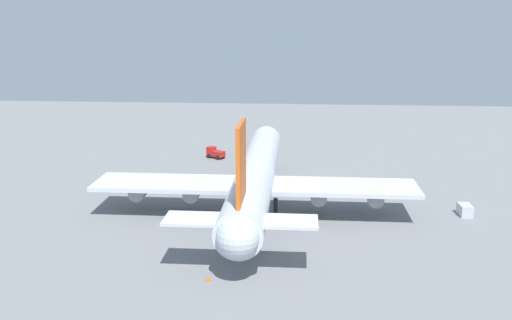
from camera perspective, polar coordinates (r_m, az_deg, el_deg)
ground_plane at (r=100.13m, az=-0.00°, el=-4.95°), size 255.27×255.27×0.00m
cargo_airplane at (r=98.14m, az=-0.01°, el=-1.61°), size 63.82×54.40×19.78m
baggage_tug at (r=136.47m, az=-4.12°, el=0.73°), size 4.03×4.79×2.60m
cargo_container_fore at (r=102.98m, az=20.23°, el=-4.73°), size 3.21×2.14×1.94m
safety_cone_nose at (r=127.63m, az=0.11°, el=-0.62°), size 0.43×0.43×0.61m
safety_cone_tail at (r=73.98m, az=-4.80°, el=-11.76°), size 0.58×0.58×0.83m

